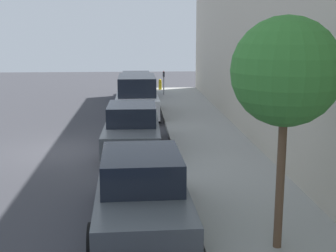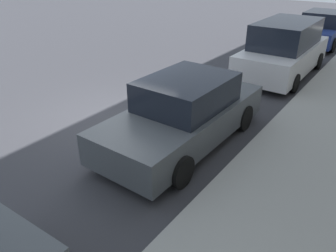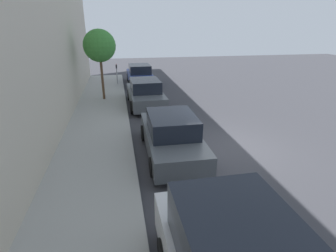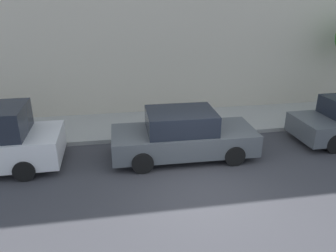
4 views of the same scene
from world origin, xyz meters
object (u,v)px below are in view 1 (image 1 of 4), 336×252
parked_sedan_second (142,192)px  parked_sedan_third (132,128)px  parked_minivan_fourth (137,97)px  street_tree (286,72)px  parking_meter_far (164,80)px  fire_hydrant (160,84)px  parked_sedan_fifth (136,86)px

parked_sedan_second → parked_sedan_third: 6.34m
parked_minivan_fourth → street_tree: bearing=-79.9°
parked_sedan_third → parked_minivan_fourth: size_ratio=0.92×
parked_sedan_third → parking_meter_far: 12.69m
parked_minivan_fourth → street_tree: street_tree is taller
parked_sedan_second → fire_hydrant: parked_sedan_second is taller
parked_sedan_fifth → parking_meter_far: parking_meter_far is taller
parked_minivan_fourth → parking_meter_far: parked_minivan_fourth is taller
parked_minivan_fourth → fire_hydrant: (1.52, 8.71, -0.43)m
parking_meter_far → fire_hydrant: size_ratio=2.04×
parked_sedan_third → parked_sedan_fifth: size_ratio=1.01×
street_tree → fire_hydrant: street_tree is taller
parking_meter_far → fire_hydrant: parking_meter_far is taller
parked_minivan_fourth → street_tree: (2.48, -13.95, 2.36)m
parked_minivan_fourth → parked_sedan_third: bearing=-91.7°
parked_minivan_fourth → parking_meter_far: size_ratio=3.49×
parked_minivan_fourth → fire_hydrant: bearing=80.1°
parked_minivan_fourth → street_tree: size_ratio=1.20×
fire_hydrant → parked_sedan_fifth: bearing=-118.3°
street_tree → fire_hydrant: bearing=92.4°
parked_sedan_third → street_tree: (2.66, -7.78, 2.56)m
parking_meter_far → parked_minivan_fourth: bearing=-104.2°
parked_sedan_second → parked_sedan_fifth: (-0.11, 18.32, 0.00)m
parking_meter_far → fire_hydrant: (-0.10, 2.33, -0.52)m
parked_sedan_second → parked_minivan_fourth: bearing=90.3°
parked_sedan_third → parking_meter_far: size_ratio=3.21×
parked_sedan_third → fire_hydrant: (1.70, 14.89, -0.23)m
parking_meter_far → parked_sedan_fifth: bearing=-161.0°
parked_sedan_second → parked_sedan_fifth: same height
parked_sedan_third → parked_minivan_fourth: (0.18, 6.17, 0.20)m
street_tree → parked_sedan_third: bearing=108.9°
parked_sedan_third → parking_meter_far: bearing=81.8°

